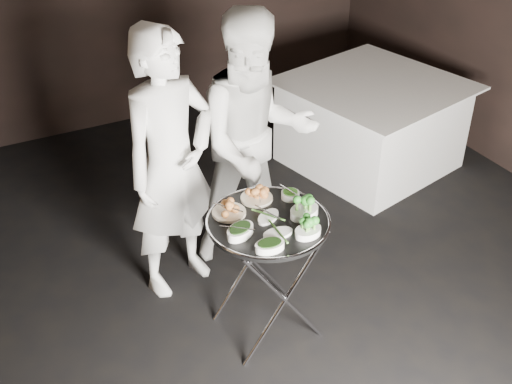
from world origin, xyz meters
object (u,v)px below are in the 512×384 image
tray_stand (268,271)px  waiter_right (256,141)px  dining_table (371,124)px  serving_tray (268,222)px  waiter_left (171,166)px

tray_stand → waiter_right: bearing=67.1°
tray_stand → waiter_right: (0.32, 0.77, 0.45)m
tray_stand → dining_table: (1.82, 1.41, -0.07)m
waiter_right → serving_tray: bearing=-103.9°
dining_table → serving_tray: bearing=-142.1°
tray_stand → dining_table: size_ratio=0.60×
waiter_left → waiter_right: bearing=-12.0°
serving_tray → dining_table: bearing=37.9°
tray_stand → waiter_left: size_ratio=0.45×
waiter_right → dining_table: bearing=32.4°
tray_stand → waiter_left: bearing=113.6°
serving_tray → waiter_right: size_ratio=0.40×
serving_tray → waiter_left: size_ratio=0.39×
serving_tray → dining_table: 2.34m
tray_stand → serving_tray: 0.37m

